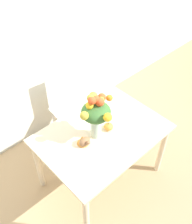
{
  "coord_description": "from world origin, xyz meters",
  "views": [
    {
      "loc": [
        -1.24,
        -1.24,
        2.71
      ],
      "look_at": [
        -0.07,
        0.02,
        1.09
      ],
      "focal_mm": 42.0,
      "sensor_mm": 36.0,
      "label": 1
    }
  ],
  "objects": [
    {
      "name": "flower_vase",
      "position": [
        -0.06,
        0.02,
        1.07
      ],
      "size": [
        0.38,
        0.34,
        0.51
      ],
      "color": "#B2CCBC",
      "rests_on": "dining_table"
    },
    {
      "name": "pumpkin",
      "position": [
        0.08,
        -0.01,
        0.81
      ],
      "size": [
        0.09,
        0.09,
        0.09
      ],
      "color": "gold",
      "rests_on": "dining_table"
    },
    {
      "name": "dining_table",
      "position": [
        0.0,
        0.0,
        0.67
      ],
      "size": [
        1.25,
        0.9,
        0.78
      ],
      "color": "beige",
      "rests_on": "ground_plane"
    },
    {
      "name": "dining_chair_near_window",
      "position": [
        0.18,
        0.82,
        0.48
      ],
      "size": [
        0.45,
        0.45,
        0.93
      ],
      "rotation": [
        0.0,
        0.0,
        -0.08
      ],
      "color": "white",
      "rests_on": "ground_plane"
    },
    {
      "name": "turkey_figurine",
      "position": [
        -0.23,
        0.01,
        0.82
      ],
      "size": [
        0.12,
        0.16,
        0.1
      ],
      "color": "#936642",
      "rests_on": "dining_table"
    },
    {
      "name": "ground_plane",
      "position": [
        0.0,
        0.0,
        0.0
      ],
      "size": [
        12.0,
        12.0,
        0.0
      ],
      "primitive_type": "plane",
      "color": "tan"
    },
    {
      "name": "wall_back",
      "position": [
        0.0,
        1.15,
        1.35
      ],
      "size": [
        8.0,
        0.06,
        2.7
      ],
      "color": "silver",
      "rests_on": "ground_plane"
    }
  ]
}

